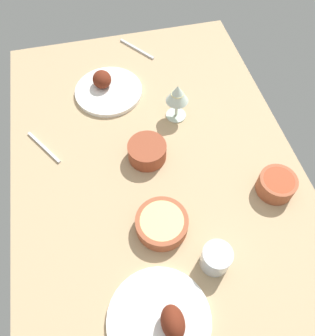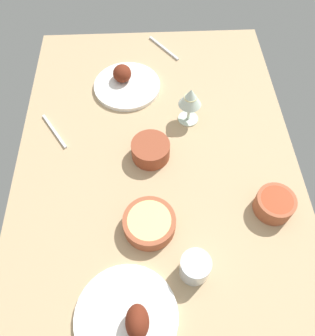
{
  "view_description": "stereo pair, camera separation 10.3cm",
  "coord_description": "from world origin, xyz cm",
  "views": [
    {
      "loc": [
        -54.16,
        12.79,
        93.28
      ],
      "look_at": [
        0.0,
        0.0,
        6.0
      ],
      "focal_mm": 35.85,
      "sensor_mm": 36.0,
      "label": 1
    },
    {
      "loc": [
        -55.59,
        2.56,
        93.28
      ],
      "look_at": [
        0.0,
        0.0,
        6.0
      ],
      "focal_mm": 35.85,
      "sensor_mm": 36.0,
      "label": 2
    }
  ],
  "objects": [
    {
      "name": "dining_table",
      "position": [
        0.0,
        0.0,
        2.0
      ],
      "size": [
        140.0,
        90.0,
        4.0
      ],
      "primitive_type": "cube",
      "color": "tan",
      "rests_on": "ground"
    },
    {
      "name": "plate_center_main",
      "position": [
        38.13,
        9.94,
        5.62
      ],
      "size": [
        24.5,
        24.5,
        7.21
      ],
      "color": "white",
      "rests_on": "dining_table"
    },
    {
      "name": "plate_near_viewer",
      "position": [
        -42.39,
        8.87,
        5.75
      ],
      "size": [
        25.53,
        25.53,
        8.41
      ],
      "color": "white",
      "rests_on": "dining_table"
    },
    {
      "name": "bowl_onions",
      "position": [
        6.26,
        1.89,
        7.16
      ],
      "size": [
        12.24,
        12.24,
        5.82
      ],
      "color": "brown",
      "rests_on": "dining_table"
    },
    {
      "name": "bowl_potatoes",
      "position": [
        -18.36,
        3.12,
        6.55
      ],
      "size": [
        14.77,
        14.77,
        4.63
      ],
      "color": "#A35133",
      "rests_on": "dining_table"
    },
    {
      "name": "bowl_sauce",
      "position": [
        -14.36,
        -32.85,
        7.13
      ],
      "size": [
        11.14,
        11.14,
        5.76
      ],
      "color": "#A35133",
      "rests_on": "dining_table"
    },
    {
      "name": "wine_glass",
      "position": [
        21.01,
        -11.62,
        13.93
      ],
      "size": [
        7.6,
        7.6,
        14.0
      ],
      "color": "silver",
      "rests_on": "dining_table"
    },
    {
      "name": "water_tumbler",
      "position": [
        -31.51,
        -8.1,
        7.75
      ],
      "size": [
        7.83,
        7.83,
        7.51
      ],
      "primitive_type": "cylinder",
      "color": "silver",
      "rests_on": "dining_table"
    },
    {
      "name": "fork_loose",
      "position": [
        58.88,
        -5.25,
        4.4
      ],
      "size": [
        14.97,
        11.34,
        0.8
      ],
      "primitive_type": "cube",
      "rotation": [
        0.0,
        0.0,
        3.78
      ],
      "color": "silver",
      "rests_on": "dining_table"
    },
    {
      "name": "spoon_loose",
      "position": [
        17.43,
        34.19,
        4.4
      ],
      "size": [
        14.76,
        9.95,
        0.8
      ],
      "primitive_type": "cube",
      "rotation": [
        0.0,
        0.0,
        0.57
      ],
      "color": "silver",
      "rests_on": "dining_table"
    }
  ]
}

